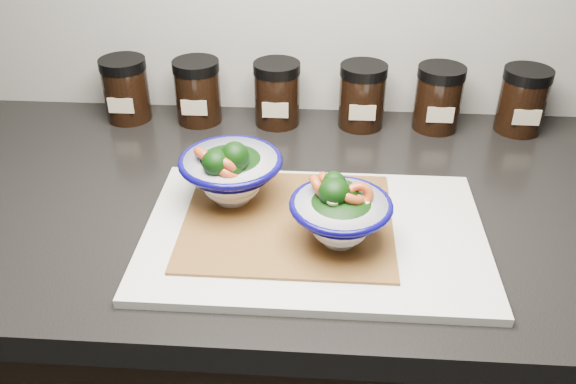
# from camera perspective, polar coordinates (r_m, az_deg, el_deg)

# --- Properties ---
(countertop) EXTENTS (3.50, 0.60, 0.04)m
(countertop) POSITION_cam_1_polar(r_m,az_deg,el_deg) (0.91, -1.80, -1.35)
(countertop) COLOR black
(countertop) RESTS_ON cabinet
(cutting_board) EXTENTS (0.45, 0.30, 0.01)m
(cutting_board) POSITION_cam_1_polar(r_m,az_deg,el_deg) (0.81, 2.44, -3.95)
(cutting_board) COLOR silver
(cutting_board) RESTS_ON countertop
(bamboo_mat) EXTENTS (0.28, 0.24, 0.00)m
(bamboo_mat) POSITION_cam_1_polar(r_m,az_deg,el_deg) (0.82, -0.00, -2.69)
(bamboo_mat) COLOR olive
(bamboo_mat) RESTS_ON cutting_board
(bowl_left) EXTENTS (0.14, 0.14, 0.10)m
(bowl_left) POSITION_cam_1_polar(r_m,az_deg,el_deg) (0.84, -5.40, 1.86)
(bowl_left) COLOR white
(bowl_left) RESTS_ON bamboo_mat
(bowl_right) EXTENTS (0.13, 0.13, 0.09)m
(bowl_right) POSITION_cam_1_polar(r_m,az_deg,el_deg) (0.76, 4.90, -1.97)
(bowl_right) COLOR white
(bowl_right) RESTS_ON bamboo_mat
(spice_jar_a) EXTENTS (0.08, 0.08, 0.11)m
(spice_jar_a) POSITION_cam_1_polar(r_m,az_deg,el_deg) (1.14, -14.92, 9.27)
(spice_jar_a) COLOR black
(spice_jar_a) RESTS_ON countertop
(spice_jar_b) EXTENTS (0.08, 0.08, 0.11)m
(spice_jar_b) POSITION_cam_1_polar(r_m,az_deg,el_deg) (1.10, -8.44, 9.31)
(spice_jar_b) COLOR black
(spice_jar_b) RESTS_ON countertop
(spice_jar_c) EXTENTS (0.08, 0.08, 0.11)m
(spice_jar_c) POSITION_cam_1_polar(r_m,az_deg,el_deg) (1.08, -1.04, 9.21)
(spice_jar_c) COLOR black
(spice_jar_c) RESTS_ON countertop
(spice_jar_d) EXTENTS (0.08, 0.08, 0.11)m
(spice_jar_d) POSITION_cam_1_polar(r_m,az_deg,el_deg) (1.08, 6.95, 8.93)
(spice_jar_d) COLOR black
(spice_jar_d) RESTS_ON countertop
(spice_jar_e) EXTENTS (0.08, 0.08, 0.11)m
(spice_jar_e) POSITION_cam_1_polar(r_m,az_deg,el_deg) (1.10, 13.88, 8.55)
(spice_jar_e) COLOR black
(spice_jar_e) RESTS_ON countertop
(spice_jar_f) EXTENTS (0.08, 0.08, 0.11)m
(spice_jar_f) POSITION_cam_1_polar(r_m,az_deg,el_deg) (1.13, 21.11, 8.02)
(spice_jar_f) COLOR black
(spice_jar_f) RESTS_ON countertop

